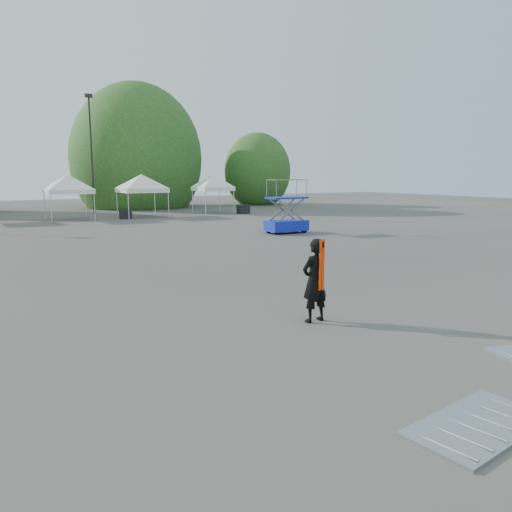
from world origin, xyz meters
TOP-DOWN VIEW (x-y plane):
  - ground at (0.00, 0.00)m, footprint 120.00×120.00m
  - light_pole_east at (3.00, 32.00)m, footprint 0.60×0.25m
  - tree_mid_e at (9.00, 39.00)m, footprint 5.12×5.12m
  - tree_far_e at (22.00, 37.00)m, footprint 3.84×3.84m
  - tent_e at (0.19, 27.46)m, footprint 4.47×4.47m
  - tent_f at (5.64, 27.24)m, footprint 4.73×4.73m
  - tent_g at (12.04, 27.77)m, footprint 4.04×4.04m
  - man at (0.07, -2.36)m, footprint 0.75×0.53m
  - scissor_lift at (9.24, 12.34)m, footprint 2.37×1.20m
  - barrier_left at (-0.99, -7.37)m, footprint 2.24×1.31m
  - crate_mid at (3.96, 26.16)m, footprint 0.83×0.66m
  - crate_east at (14.12, 26.11)m, footprint 0.99×0.79m

SIDE VIEW (x-z plane):
  - ground at x=0.00m, z-range 0.00..0.00m
  - barrier_left at x=-0.99m, z-range 0.00..0.07m
  - crate_mid at x=3.96m, z-range 0.00..0.62m
  - crate_east at x=14.12m, z-range 0.00..0.74m
  - man at x=0.07m, z-range 0.00..1.93m
  - scissor_lift at x=9.24m, z-range 0.01..3.06m
  - tent_g at x=12.04m, z-range 1.12..5.00m
  - tent_e at x=0.19m, z-range 1.12..5.00m
  - tent_f at x=5.64m, z-range 1.12..5.00m
  - tree_far_e at x=22.00m, z-range 0.70..6.55m
  - tree_mid_e at x=9.00m, z-range 0.94..8.74m
  - light_pole_east at x=3.00m, z-range 0.62..10.42m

